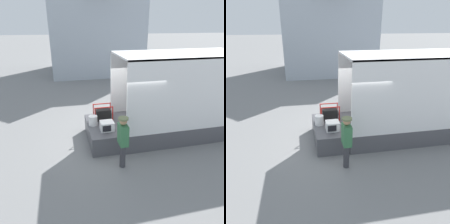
# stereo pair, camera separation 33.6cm
# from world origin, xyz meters

# --- Properties ---
(ground_plane) EXTENTS (160.00, 160.00, 0.00)m
(ground_plane) POSITION_xyz_m (0.00, 0.00, 0.00)
(ground_plane) COLOR gray
(box_truck) EXTENTS (6.70, 2.28, 3.16)m
(box_truck) POSITION_xyz_m (4.08, -0.00, 0.99)
(box_truck) COLOR navy
(box_truck) RESTS_ON ground
(tailgate_deck) EXTENTS (1.11, 2.16, 0.66)m
(tailgate_deck) POSITION_xyz_m (-0.55, 0.00, 0.33)
(tailgate_deck) COLOR #4C4C51
(tailgate_deck) RESTS_ON ground
(microwave) EXTENTS (0.46, 0.42, 0.32)m
(microwave) POSITION_xyz_m (-0.50, -0.47, 0.82)
(microwave) COLOR white
(microwave) RESTS_ON tailgate_deck
(portable_generator) EXTENTS (0.71, 0.45, 0.59)m
(portable_generator) POSITION_xyz_m (-0.44, 0.45, 0.89)
(portable_generator) COLOR black
(portable_generator) RESTS_ON tailgate_deck
(orange_bucket) EXTENTS (0.32, 0.32, 0.36)m
(orange_bucket) POSITION_xyz_m (-0.91, 0.03, 0.84)
(orange_bucket) COLOR silver
(orange_bucket) RESTS_ON tailgate_deck
(worker_person) EXTENTS (0.30, 0.44, 1.66)m
(worker_person) POSITION_xyz_m (-0.28, -1.73, 1.01)
(worker_person) COLOR #38383D
(worker_person) RESTS_ON ground
(house_backdrop) EXTENTS (7.72, 7.09, 8.71)m
(house_backdrop) POSITION_xyz_m (1.19, 12.89, 4.44)
(house_backdrop) COLOR #A8B2BC
(house_backdrop) RESTS_ON ground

